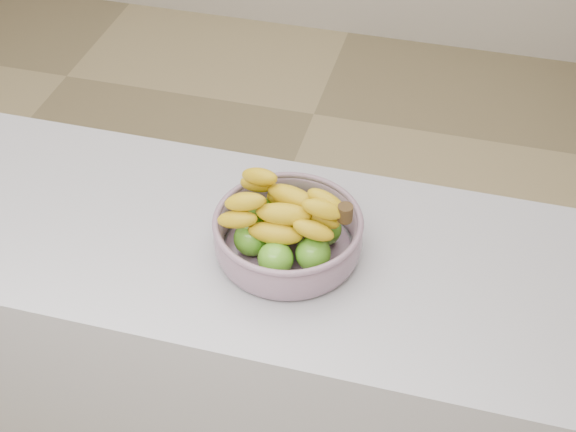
# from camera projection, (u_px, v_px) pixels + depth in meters

# --- Properties ---
(ground) EXTENTS (4.00, 4.00, 0.00)m
(ground) POSITION_uv_depth(u_px,v_px,m) (230.00, 314.00, 2.77)
(ground) COLOR #9C8B5F
(ground) RESTS_ON ground
(counter) EXTENTS (2.00, 0.60, 0.90)m
(counter) POSITION_uv_depth(u_px,v_px,m) (159.00, 349.00, 2.09)
(counter) COLOR #A4A3AC
(counter) RESTS_ON ground
(fruit_bowl) EXTENTS (0.32, 0.32, 0.16)m
(fruit_bowl) POSITION_uv_depth(u_px,v_px,m) (288.00, 232.00, 1.68)
(fruit_bowl) COLOR #8E97AA
(fruit_bowl) RESTS_ON counter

